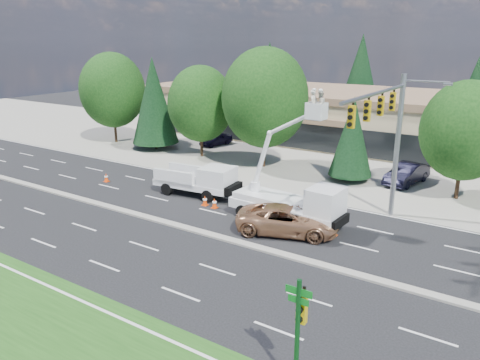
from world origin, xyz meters
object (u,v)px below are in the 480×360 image
Objects in this scene: utility_pickup at (200,183)px; bucket_truck at (295,197)px; signal_mast at (390,128)px; minivan at (288,220)px; street_sign_pole at (299,323)px.

utility_pickup is 0.74× the size of bucket_truck.
signal_mast reaches higher than bucket_truck.
signal_mast is 7.96m from minivan.
bucket_truck is (8.25, -1.26, 0.84)m from utility_pickup.
signal_mast is at bearing 1.80° from utility_pickup.
street_sign_pole reaches higher than utility_pickup.
street_sign_pole is at bearing -170.49° from minivan.
bucket_truck is 1.69m from minivan.
utility_pickup reaches higher than minivan.
utility_pickup is at bearing 174.48° from bucket_truck.
signal_mast is at bearing 97.27° from street_sign_pole.
minivan is at bearing -75.56° from bucket_truck.
minivan is (-6.22, 11.20, -1.62)m from street_sign_pole.
signal_mast is 13.85m from utility_pickup.
bucket_truck is (-4.52, -2.88, -4.27)m from signal_mast.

